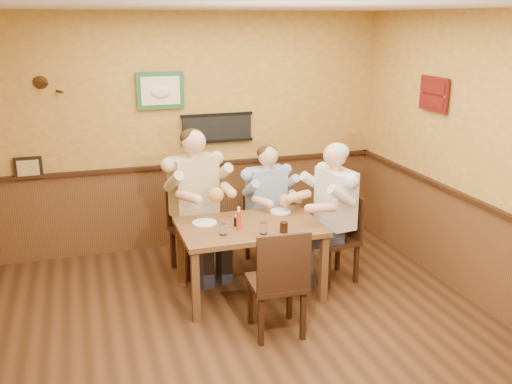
# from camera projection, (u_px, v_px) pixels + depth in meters

# --- Properties ---
(room) EXTENTS (5.02, 5.03, 2.81)m
(room) POSITION_uv_depth(u_px,v_px,m) (245.00, 151.00, 4.58)
(room) COLOR #341E0F
(room) RESTS_ON ground
(dining_table) EXTENTS (1.40, 0.90, 0.75)m
(dining_table) POSITION_uv_depth(u_px,v_px,m) (250.00, 233.00, 5.68)
(dining_table) COLOR brown
(dining_table) RESTS_ON ground
(chair_back_left) EXTENTS (0.58, 0.58, 1.01)m
(chair_back_left) POSITION_uv_depth(u_px,v_px,m) (195.00, 228.00, 6.26)
(chair_back_left) COLOR #311B0F
(chair_back_left) RESTS_ON ground
(chair_back_right) EXTENTS (0.46, 0.46, 0.87)m
(chair_back_right) POSITION_uv_depth(u_px,v_px,m) (266.00, 227.00, 6.50)
(chair_back_right) COLOR #311B0F
(chair_back_right) RESTS_ON ground
(chair_right_end) EXTENTS (0.49, 0.49, 0.95)m
(chair_right_end) POSITION_uv_depth(u_px,v_px,m) (334.00, 238.00, 6.05)
(chair_right_end) COLOR #311B0F
(chair_right_end) RESTS_ON ground
(chair_near_side) EXTENTS (0.49, 0.49, 1.01)m
(chair_near_side) POSITION_uv_depth(u_px,v_px,m) (276.00, 280.00, 5.01)
(chair_near_side) COLOR #311B0F
(chair_near_side) RESTS_ON ground
(diner_tan_shirt) EXTENTS (0.82, 0.82, 1.44)m
(diner_tan_shirt) POSITION_uv_depth(u_px,v_px,m) (194.00, 209.00, 6.20)
(diner_tan_shirt) COLOR beige
(diner_tan_shirt) RESTS_ON ground
(diner_blue_polo) EXTENTS (0.66, 0.66, 1.24)m
(diner_blue_polo) POSITION_uv_depth(u_px,v_px,m) (266.00, 211.00, 6.44)
(diner_blue_polo) COLOR #86A1C9
(diner_blue_polo) RESTS_ON ground
(diner_white_elder) EXTENTS (0.70, 0.70, 1.35)m
(diner_white_elder) POSITION_uv_depth(u_px,v_px,m) (335.00, 220.00, 5.99)
(diner_white_elder) COLOR silver
(diner_white_elder) RESTS_ON ground
(water_glass_left) EXTENTS (0.08, 0.08, 0.11)m
(water_glass_left) POSITION_uv_depth(u_px,v_px,m) (223.00, 229.00, 5.38)
(water_glass_left) COLOR white
(water_glass_left) RESTS_ON dining_table
(water_glass_mid) EXTENTS (0.09, 0.09, 0.11)m
(water_glass_mid) POSITION_uv_depth(u_px,v_px,m) (264.00, 228.00, 5.40)
(water_glass_mid) COLOR silver
(water_glass_mid) RESTS_ON dining_table
(cola_tumbler) EXTENTS (0.08, 0.08, 0.10)m
(cola_tumbler) POSITION_uv_depth(u_px,v_px,m) (284.00, 227.00, 5.44)
(cola_tumbler) COLOR black
(cola_tumbler) RESTS_ON dining_table
(hot_sauce_bottle) EXTENTS (0.06, 0.06, 0.20)m
(hot_sauce_bottle) POSITION_uv_depth(u_px,v_px,m) (239.00, 219.00, 5.51)
(hot_sauce_bottle) COLOR #BF3814
(hot_sauce_bottle) RESTS_ON dining_table
(salt_shaker) EXTENTS (0.04, 0.04, 0.09)m
(salt_shaker) POSITION_uv_depth(u_px,v_px,m) (237.00, 220.00, 5.67)
(salt_shaker) COLOR white
(salt_shaker) RESTS_ON dining_table
(pepper_shaker) EXTENTS (0.03, 0.03, 0.08)m
(pepper_shaker) POSITION_uv_depth(u_px,v_px,m) (236.00, 222.00, 5.61)
(pepper_shaker) COLOR black
(pepper_shaker) RESTS_ON dining_table
(plate_far_left) EXTENTS (0.31, 0.31, 0.02)m
(plate_far_left) POSITION_uv_depth(u_px,v_px,m) (204.00, 223.00, 5.68)
(plate_far_left) COLOR white
(plate_far_left) RESTS_ON dining_table
(plate_far_right) EXTENTS (0.29, 0.29, 0.01)m
(plate_far_right) POSITION_uv_depth(u_px,v_px,m) (280.00, 211.00, 6.02)
(plate_far_right) COLOR silver
(plate_far_right) RESTS_ON dining_table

